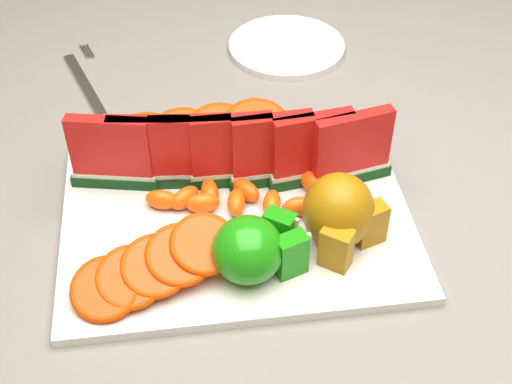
% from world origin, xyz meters
% --- Properties ---
extents(table, '(1.40, 0.90, 0.75)m').
position_xyz_m(table, '(0.00, 0.00, 0.65)').
color(table, '#442D1C').
rests_on(table, ground).
extents(tablecloth, '(1.53, 1.03, 0.20)m').
position_xyz_m(tablecloth, '(0.00, 0.00, 0.72)').
color(tablecloth, gray).
rests_on(tablecloth, table).
extents(platter, '(0.40, 0.30, 0.01)m').
position_xyz_m(platter, '(-0.03, -0.11, 0.76)').
color(platter, silver).
rests_on(platter, tablecloth).
extents(apple_cluster, '(0.11, 0.09, 0.07)m').
position_xyz_m(apple_cluster, '(-0.02, -0.19, 0.80)').
color(apple_cluster, '#207709').
rests_on(apple_cluster, platter).
extents(pear_cluster, '(0.10, 0.11, 0.09)m').
position_xyz_m(pear_cluster, '(0.08, -0.16, 0.81)').
color(pear_cluster, '#A3671C').
rests_on(pear_cluster, platter).
extents(side_plate, '(0.23, 0.23, 0.01)m').
position_xyz_m(side_plate, '(0.09, 0.26, 0.76)').
color(side_plate, silver).
rests_on(side_plate, tablecloth).
extents(fork, '(0.07, 0.19, 0.00)m').
position_xyz_m(fork, '(-0.22, 0.21, 0.76)').
color(fork, silver).
rests_on(fork, tablecloth).
extents(watermelon_row, '(0.39, 0.07, 0.10)m').
position_xyz_m(watermelon_row, '(-0.03, -0.05, 0.82)').
color(watermelon_row, '#0F3913').
rests_on(watermelon_row, platter).
extents(orange_fan_front, '(0.19, 0.12, 0.05)m').
position_xyz_m(orange_fan_front, '(-0.13, -0.19, 0.80)').
color(orange_fan_front, '#E33601').
rests_on(orange_fan_front, platter).
extents(orange_fan_back, '(0.24, 0.11, 0.04)m').
position_xyz_m(orange_fan_back, '(-0.06, 0.03, 0.79)').
color(orange_fan_back, '#E33601').
rests_on(orange_fan_back, platter).
extents(tangerine_segments, '(0.23, 0.07, 0.02)m').
position_xyz_m(tangerine_segments, '(-0.02, -0.09, 0.78)').
color(tangerine_segments, '#EA561F').
rests_on(tangerine_segments, platter).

